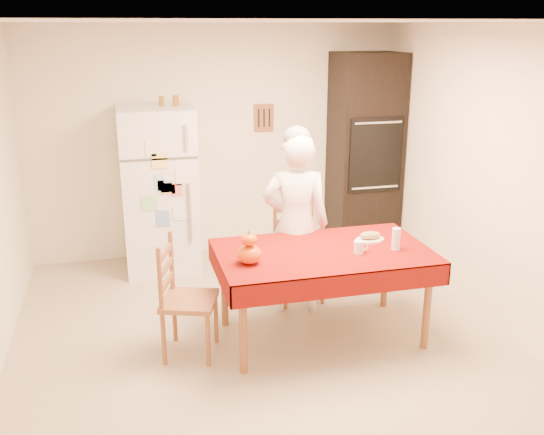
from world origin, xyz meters
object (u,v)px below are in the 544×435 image
object	(u,v)px
oven_cabinet	(364,154)
seated_woman	(296,225)
pumpkin_lower	(249,254)
bread_plate	(370,240)
refrigerator	(159,190)
wine_glass	(396,239)
chair_far	(297,246)
chair_left	(181,294)
dining_table	(323,258)
coffee_mug	(359,247)

from	to	relation	value
oven_cabinet	seated_woman	xyz separation A→B (m)	(-1.20, -1.37, -0.29)
pumpkin_lower	bread_plate	distance (m)	1.11
refrigerator	wine_glass	world-z (taller)	refrigerator
oven_cabinet	chair_far	xyz separation A→B (m)	(-1.11, -1.10, -0.59)
chair_left	pumpkin_lower	size ratio (longest dim) A/B	4.99
oven_cabinet	wine_glass	size ratio (longest dim) A/B	12.50
oven_cabinet	bread_plate	world-z (taller)	oven_cabinet
refrigerator	chair_left	xyz separation A→B (m)	(0.01, -1.84, -0.34)
chair_left	pumpkin_lower	world-z (taller)	chair_left
oven_cabinet	dining_table	distance (m)	2.25
wine_glass	seated_woman	bearing A→B (deg)	134.38
refrigerator	chair_left	size ratio (longest dim) A/B	1.79
oven_cabinet	chair_left	bearing A→B (deg)	-140.24
dining_table	wine_glass	world-z (taller)	wine_glass
wine_glass	bread_plate	distance (m)	0.27
bread_plate	chair_left	bearing A→B (deg)	-176.31
bread_plate	wine_glass	bearing A→B (deg)	-62.64
wine_glass	bread_plate	size ratio (longest dim) A/B	0.73
chair_left	seated_woman	bearing A→B (deg)	-45.22
chair_far	wine_glass	distance (m)	1.13
wine_glass	chair_far	bearing A→B (deg)	120.73
refrigerator	seated_woman	distance (m)	1.71
refrigerator	seated_woman	xyz separation A→B (m)	(1.08, -1.32, -0.04)
chair_left	wine_glass	size ratio (longest dim) A/B	5.40
dining_table	seated_woman	bearing A→B (deg)	97.50
oven_cabinet	seated_woman	distance (m)	1.84
wine_glass	coffee_mug	bearing A→B (deg)	-178.42
refrigerator	coffee_mug	world-z (taller)	refrigerator
pumpkin_lower	chair_far	bearing A→B (deg)	54.80
chair_far	bread_plate	distance (m)	0.85
chair_left	chair_far	bearing A→B (deg)	-37.02
dining_table	bread_plate	distance (m)	0.47
oven_cabinet	chair_far	size ratio (longest dim) A/B	2.32
refrigerator	dining_table	world-z (taller)	refrigerator
chair_left	coffee_mug	xyz separation A→B (m)	(1.39, -0.14, 0.30)
chair_left	pumpkin_lower	bearing A→B (deg)	-85.68
oven_cabinet	chair_left	xyz separation A→B (m)	(-2.27, -1.89, -0.59)
refrigerator	chair_left	bearing A→B (deg)	-89.77
seated_woman	coffee_mug	bearing A→B (deg)	128.84
seated_woman	pumpkin_lower	xyz separation A→B (m)	(-0.56, -0.66, 0.02)
refrigerator	pumpkin_lower	bearing A→B (deg)	-75.25
chair_left	pumpkin_lower	xyz separation A→B (m)	(0.51, -0.13, 0.33)
seated_woman	coffee_mug	xyz separation A→B (m)	(0.32, -0.66, 0.00)
dining_table	pumpkin_lower	distance (m)	0.66
chair_left	bread_plate	size ratio (longest dim) A/B	3.96
oven_cabinet	wine_glass	distance (m)	2.11
refrigerator	wine_glass	bearing A→B (deg)	-48.95
oven_cabinet	bread_plate	bearing A→B (deg)	-110.86
chair_left	coffee_mug	size ratio (longest dim) A/B	9.50
chair_far	seated_woman	size ratio (longest dim) A/B	0.59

